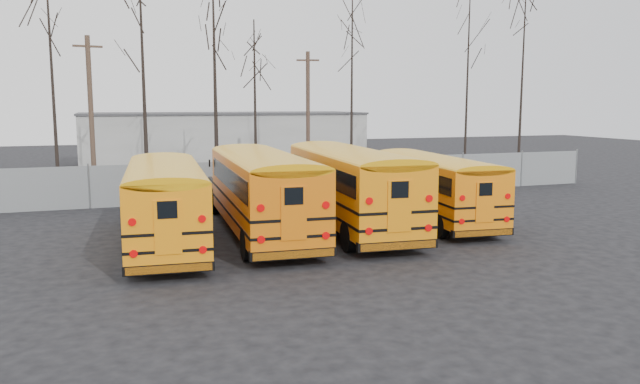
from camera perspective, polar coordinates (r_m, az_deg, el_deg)
name	(u,v)px	position (r m, az deg, el deg)	size (l,w,h in m)	color
ground	(343,253)	(20.62, 2.11, -5.57)	(120.00, 120.00, 0.00)	black
fence	(257,180)	(31.75, -5.78, 1.07)	(40.00, 0.04, 2.00)	gray
distant_building	(223,139)	(51.58, -8.83, 4.84)	(22.00, 8.00, 4.00)	beige
bus_a	(165,196)	(21.85, -14.01, -0.38)	(3.25, 10.76, 2.97)	black
bus_b	(261,186)	(23.05, -5.37, 0.58)	(3.25, 11.51, 3.19)	black
bus_c	(349,181)	(24.16, 2.66, 1.02)	(3.48, 11.70, 3.23)	black
bus_d	(432,182)	(26.15, 10.21, 0.89)	(3.24, 10.19, 2.81)	black
utility_pole_left	(91,114)	(35.14, -20.19, 6.68)	(1.48, 0.37, 8.35)	#4E3A2C
utility_pole_right	(308,115)	(39.69, -1.11, 7.07)	(1.41, 0.49, 8.07)	#4A362A
tree_2	(52,73)	(33.60, -23.31, 9.97)	(0.26, 0.26, 12.68)	black
tree_3	(144,85)	(34.09, -15.82, 9.40)	(0.26, 0.26, 11.62)	black
tree_4	(215,88)	(35.50, -9.57, 9.37)	(0.26, 0.26, 11.43)	black
tree_5	(255,104)	(37.42, -5.96, 8.04)	(0.26, 0.26, 9.69)	black
tree_6	(352,82)	(38.44, 2.93, 10.02)	(0.26, 0.26, 12.29)	black
tree_7	(467,80)	(41.74, 13.32, 9.97)	(0.26, 0.26, 12.74)	black
tree_8	(522,87)	(40.57, 17.96, 9.11)	(0.26, 0.26, 11.68)	black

